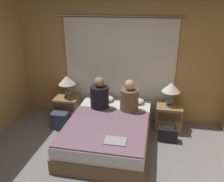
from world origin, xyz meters
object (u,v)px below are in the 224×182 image
bed (109,132)px  nightstand_right (168,117)px  nightstand_left (68,108)px  lamp_left (67,82)px  backpack_on_floor (60,119)px  pillow_left (102,98)px  person_left_in_bed (100,96)px  lamp_right (171,89)px  laptop_on_bed (115,141)px  beer_bottle_on_left_stand (69,96)px  pillow_right (132,100)px  person_right_in_bed (129,99)px  handbag_on_floor (168,134)px

bed → nightstand_right: bearing=34.7°
nightstand_left → lamp_left: (-0.00, 0.07, 0.58)m
nightstand_left → backpack_on_floor: size_ratio=1.49×
lamp_left → pillow_left: 0.82m
bed → person_left_in_bed: size_ratio=3.11×
lamp_right → laptop_on_bed: 1.74m
nightstand_right → lamp_left: 2.24m
nightstand_right → beer_bottle_on_left_stand: beer_bottle_on_left_stand is taller
nightstand_right → beer_bottle_on_left_stand: bearing=-176.4°
pillow_left → pillow_right: 0.64m
bed → lamp_left: lamp_left is taller
nightstand_left → person_right_in_bed: size_ratio=0.82×
pillow_right → backpack_on_floor: size_ratio=1.44×
lamp_left → nightstand_right: bearing=-1.9°
nightstand_left → lamp_right: 2.24m
laptop_on_bed → beer_bottle_on_left_stand: bearing=133.7°
person_left_in_bed → person_right_in_bed: size_ratio=1.03×
laptop_on_bed → backpack_on_floor: bearing=143.2°
person_right_in_bed → handbag_on_floor: bearing=-12.1°
laptop_on_bed → person_left_in_bed: bearing=115.0°
beer_bottle_on_left_stand → backpack_on_floor: 0.51m
pillow_left → beer_bottle_on_left_stand: (-0.67, -0.20, 0.07)m
nightstand_right → lamp_right: size_ratio=1.12×
person_left_in_bed → person_right_in_bed: (0.58, 0.00, -0.01)m
bed → person_right_in_bed: person_right_in_bed is taller
pillow_right → backpack_on_floor: (-1.41, -0.48, -0.34)m
lamp_right → handbag_on_floor: lamp_right is taller
lamp_left → handbag_on_floor: bearing=-13.8°
lamp_left → pillow_left: (0.76, -0.00, -0.31)m
handbag_on_floor → beer_bottle_on_left_stand: bearing=170.9°
bed → handbag_on_floor: size_ratio=4.68×
lamp_right → backpack_on_floor: lamp_right is taller
nightstand_left → lamp_right: size_ratio=1.12×
handbag_on_floor → bed: bearing=-164.6°
nightstand_right → handbag_on_floor: size_ratio=1.20×
person_right_in_bed → beer_bottle_on_left_stand: (-1.29, 0.16, -0.13)m
pillow_left → bed: bearing=-68.7°
person_left_in_bed → laptop_on_bed: 1.26m
lamp_right → backpack_on_floor: (-2.17, -0.49, -0.64)m
person_left_in_bed → backpack_on_floor: person_left_in_bed is taller
bed → nightstand_left: bearing=145.3°
handbag_on_floor → nightstand_left: bearing=168.0°
laptop_on_bed → handbag_on_floor: bearing=49.4°
pillow_left → handbag_on_floor: 1.53m
bed → handbag_on_floor: 1.11m
person_right_in_bed → beer_bottle_on_left_stand: bearing=172.7°
lamp_left → pillow_left: lamp_left is taller
bed → backpack_on_floor: 1.14m
beer_bottle_on_left_stand → handbag_on_floor: 2.13m
nightstand_left → person_left_in_bed: size_ratio=0.80×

